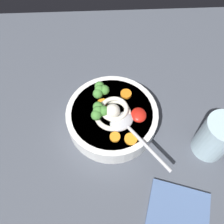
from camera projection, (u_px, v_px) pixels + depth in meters
table_slab at (120, 129)px, 60.85cm from camera, size 93.26×93.26×4.47cm
soup_bowl at (112, 117)px, 57.16cm from camera, size 22.10×22.10×5.11cm
noodle_pile at (113, 111)px, 53.75cm from camera, size 9.66×9.47×3.88cm
soup_spoon at (127, 126)px, 52.26cm from camera, size 15.82×13.02×1.60cm
chili_sauce_dollop at (139, 115)px, 53.59cm from camera, size 3.98×3.58×1.79cm
broccoli_floret_beside_noodles at (99, 111)px, 52.46cm from camera, size 4.71×4.05×3.72cm
broccoli_floret_right at (100, 90)px, 55.53cm from camera, size 4.66×4.01×3.68cm
carrot_slice_front at (126, 94)px, 57.33cm from camera, size 2.73×2.73×0.71cm
carrot_slice_near_spoon at (102, 103)px, 56.04cm from camera, size 2.37×2.37×0.57cm
carrot_slice_extra_b at (115, 137)px, 51.33cm from camera, size 2.37×2.37×0.64cm
carrot_slice_rear at (131, 139)px, 51.16cm from camera, size 2.89×2.89×0.50cm
drinking_glass at (216, 137)px, 51.01cm from camera, size 7.69×7.69×11.37cm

